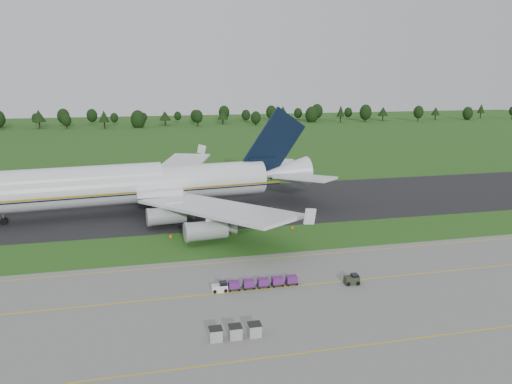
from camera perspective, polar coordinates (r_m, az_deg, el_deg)
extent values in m
plane|color=#255319|center=(95.53, -2.83, -5.77)|extent=(600.00, 600.00, 0.00)
cube|color=slate|center=(65.10, 2.72, -15.36)|extent=(300.00, 52.00, 0.06)
cube|color=black|center=(122.00, -5.17, -1.52)|extent=(300.00, 40.00, 0.08)
cube|color=#DABA0C|center=(75.47, 0.21, -11.08)|extent=(300.00, 0.25, 0.01)
cube|color=#DABA0C|center=(60.11, 4.35, -17.99)|extent=(300.00, 0.20, 0.01)
cube|color=#DABA0C|center=(86.28, -1.63, -7.86)|extent=(120.00, 0.20, 0.01)
cylinder|color=black|center=(319.37, -23.51, 7.02)|extent=(0.70, 0.70, 3.91)
cone|color=#193211|center=(318.91, -23.60, 7.98)|extent=(7.91, 7.91, 6.95)
cylinder|color=black|center=(312.22, -20.82, 7.08)|extent=(0.70, 0.70, 3.34)
sphere|color=#193211|center=(311.92, -20.87, 7.70)|extent=(5.61, 5.61, 5.61)
cylinder|color=black|center=(305.58, -16.92, 7.29)|extent=(0.70, 0.70, 3.79)
cone|color=#193211|center=(305.12, -16.99, 8.27)|extent=(6.34, 6.34, 6.73)
cylinder|color=black|center=(307.18, -13.30, 7.48)|extent=(0.70, 0.70, 3.11)
sphere|color=#193211|center=(306.88, -13.34, 8.07)|extent=(8.54, 8.54, 8.54)
cylinder|color=black|center=(315.42, -10.33, 7.77)|extent=(0.70, 0.70, 3.20)
cone|color=#193211|center=(315.03, -10.36, 8.58)|extent=(7.46, 7.46, 5.70)
cylinder|color=black|center=(307.41, -6.66, 7.82)|extent=(0.70, 0.70, 3.94)
sphere|color=#193211|center=(307.04, -6.68, 8.58)|extent=(6.09, 6.09, 6.09)
cylinder|color=black|center=(321.20, -3.81, 8.03)|extent=(0.70, 0.70, 2.92)
cone|color=#193211|center=(320.85, -3.82, 8.75)|extent=(7.14, 7.14, 5.19)
cylinder|color=black|center=(312.81, -0.02, 7.93)|extent=(0.70, 0.70, 3.06)
sphere|color=#193211|center=(312.53, -0.02, 8.50)|extent=(6.12, 6.12, 6.12)
cylinder|color=black|center=(320.39, 3.07, 8.13)|extent=(0.70, 0.70, 4.07)
cone|color=#193211|center=(319.92, 3.09, 9.14)|extent=(8.01, 8.01, 7.24)
cylinder|color=black|center=(335.57, 6.36, 8.22)|extent=(0.70, 0.70, 3.09)
sphere|color=#193211|center=(335.30, 6.38, 8.76)|extent=(8.41, 8.41, 8.41)
cylinder|color=black|center=(333.58, 9.62, 8.17)|extent=(0.70, 0.70, 4.05)
cone|color=#193211|center=(333.13, 9.66, 9.13)|extent=(5.04, 5.04, 7.20)
cylinder|color=black|center=(343.34, 12.38, 8.19)|extent=(0.70, 0.70, 4.10)
sphere|color=#193211|center=(343.00, 12.41, 8.90)|extent=(7.95, 7.95, 7.95)
cylinder|color=black|center=(354.86, 14.28, 8.19)|extent=(0.70, 0.70, 3.31)
cone|color=#193211|center=(354.50, 14.32, 8.93)|extent=(7.24, 7.24, 5.88)
cylinder|color=black|center=(354.45, 18.03, 8.01)|extent=(0.70, 0.70, 4.12)
sphere|color=#193211|center=(354.13, 18.08, 8.69)|extent=(6.54, 6.54, 6.54)
cylinder|color=black|center=(371.20, 19.80, 8.02)|extent=(0.70, 0.70, 3.20)
cone|color=#193211|center=(370.87, 19.85, 8.70)|extent=(5.94, 5.94, 5.69)
cylinder|color=black|center=(379.48, 23.00, 7.83)|extent=(0.70, 0.70, 2.94)
sphere|color=#193211|center=(379.25, 23.04, 8.28)|extent=(6.91, 6.91, 6.91)
cylinder|color=black|center=(398.08, 24.27, 7.98)|extent=(0.70, 0.70, 3.65)
cone|color=#193211|center=(397.74, 24.34, 8.70)|extent=(5.18, 5.18, 6.49)
cylinder|color=black|center=(397.66, 27.23, 7.69)|extent=(0.70, 0.70, 3.82)
cylinder|color=white|center=(116.71, -14.58, 0.67)|extent=(65.43, 14.81, 8.06)
cylinder|color=white|center=(116.07, -20.15, 1.17)|extent=(38.52, 10.23, 6.29)
cone|color=white|center=(125.36, 3.26, 2.21)|extent=(13.05, 8.90, 7.66)
cube|color=gold|center=(112.91, -14.39, -0.09)|extent=(71.27, 7.56, 0.39)
cube|color=white|center=(98.67, -4.75, -1.84)|extent=(29.67, 38.22, 0.62)
cube|color=white|center=(139.52, -9.13, 2.55)|extent=(23.54, 39.60, 0.62)
cylinder|color=#96999E|center=(104.72, -10.18, -2.70)|extent=(8.17, 4.38, 3.58)
cylinder|color=#96999E|center=(94.09, -5.73, -4.40)|extent=(8.17, 4.38, 3.58)
cylinder|color=#96999E|center=(131.85, -12.13, 0.54)|extent=(8.17, 4.38, 3.58)
cylinder|color=#96999E|center=(144.48, -10.62, 1.73)|extent=(8.17, 4.38, 3.58)
cube|color=black|center=(123.10, 2.10, 5.57)|extent=(16.30, 2.32, 17.98)
cube|color=white|center=(118.40, 5.55, 1.66)|extent=(13.81, 15.26, 0.50)
cube|color=white|center=(133.56, 2.57, 3.05)|extent=(11.92, 15.78, 0.50)
cylinder|color=slate|center=(118.97, -26.88, -2.75)|extent=(0.40, 0.40, 2.46)
cylinder|color=black|center=(119.09, -26.86, -2.98)|extent=(1.55, 1.15, 1.46)
cylinder|color=slate|center=(113.77, -10.85, -2.19)|extent=(0.40, 0.40, 2.46)
cylinder|color=black|center=(113.90, -10.84, -2.44)|extent=(1.55, 1.15, 1.46)
cylinder|color=slate|center=(123.43, -11.53, -1.00)|extent=(0.40, 0.40, 2.46)
cylinder|color=black|center=(123.56, -11.52, -1.22)|extent=(1.55, 1.15, 1.46)
cube|color=white|center=(74.94, -4.18, -10.89)|extent=(2.32, 1.25, 0.98)
cylinder|color=black|center=(74.37, -4.72, -11.29)|extent=(0.53, 0.20, 0.53)
cube|color=black|center=(75.33, -2.54, -10.88)|extent=(1.78, 1.34, 0.11)
cube|color=#5B206E|center=(75.12, -2.54, -10.51)|extent=(1.60, 1.25, 0.98)
cylinder|color=black|center=(74.73, -3.00, -11.24)|extent=(0.30, 0.13, 0.30)
cube|color=black|center=(75.73, -0.85, -10.74)|extent=(1.78, 1.34, 0.11)
cube|color=#5B206E|center=(75.51, -0.85, -10.37)|extent=(1.60, 1.25, 0.98)
cylinder|color=black|center=(75.10, -1.29, -11.09)|extent=(0.30, 0.13, 0.30)
cube|color=black|center=(76.19, 0.81, -10.58)|extent=(1.78, 1.34, 0.11)
cube|color=#5B206E|center=(75.97, 0.81, -10.21)|extent=(1.60, 1.25, 0.98)
cylinder|color=black|center=(75.55, 0.39, -10.93)|extent=(0.30, 0.13, 0.30)
cube|color=black|center=(76.71, 2.46, -10.42)|extent=(1.78, 1.34, 0.11)
cube|color=#5B206E|center=(76.49, 2.46, -10.06)|extent=(1.60, 1.25, 0.98)
cylinder|color=black|center=(76.05, 2.06, -10.77)|extent=(0.30, 0.13, 0.30)
cube|color=black|center=(77.29, 4.07, -10.26)|extent=(1.78, 1.34, 0.11)
cube|color=#5B206E|center=(77.07, 4.08, -9.89)|extent=(1.60, 1.25, 0.98)
cylinder|color=black|center=(76.61, 3.69, -10.60)|extent=(0.30, 0.13, 0.30)
cylinder|color=black|center=(75.03, -4.18, -11.05)|extent=(0.53, 0.20, 0.53)
cube|color=#2A3021|center=(78.47, 10.89, -9.86)|extent=(2.25, 1.39, 1.22)
cylinder|color=black|center=(77.73, 10.55, -10.32)|extent=(0.62, 0.22, 0.62)
cylinder|color=black|center=(79.44, 11.20, -9.82)|extent=(0.62, 0.22, 0.62)
cube|color=#A2A2A2|center=(62.44, -4.64, -15.92)|extent=(1.50, 1.50, 1.50)
cube|color=black|center=(62.06, -4.65, -15.28)|extent=(1.59, 1.59, 0.07)
cube|color=#A2A2A2|center=(62.77, -2.39, -15.71)|extent=(1.50, 1.50, 1.50)
cube|color=black|center=(62.39, -2.39, -15.08)|extent=(1.59, 1.59, 0.07)
cube|color=#A2A2A2|center=(63.20, -0.17, -15.48)|extent=(1.50, 1.50, 1.50)
cube|color=black|center=(62.82, -0.17, -14.86)|extent=(1.59, 1.59, 0.07)
cube|color=orange|center=(99.23, -9.74, -5.03)|extent=(0.50, 0.12, 0.60)
cube|color=black|center=(99.32, -9.73, -5.18)|extent=(0.30, 0.30, 0.04)
cube|color=orange|center=(100.58, -2.63, -4.59)|extent=(0.50, 0.12, 0.60)
cube|color=black|center=(100.67, -2.63, -4.74)|extent=(0.30, 0.30, 0.04)
cube|color=orange|center=(103.43, 4.19, -4.10)|extent=(0.50, 0.12, 0.60)
cube|color=black|center=(103.51, 4.18, -4.25)|extent=(0.30, 0.30, 0.04)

